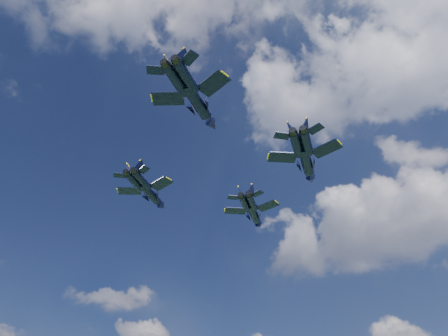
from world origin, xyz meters
TOP-DOWN VIEW (x-y plane):
  - jet_lead at (-5.30, 20.49)m, footprint 11.94×16.24m
  - jet_left at (-20.31, 2.63)m, footprint 12.61×16.85m
  - jet_right at (12.54, 10.16)m, footprint 13.61×18.42m
  - jet_slot at (3.77, -12.93)m, footprint 13.91×18.33m

SIDE VIEW (x-z plane):
  - jet_lead at x=-5.30m, z-range 55.10..58.93m
  - jet_right at x=12.54m, z-range 55.19..59.53m
  - jet_left at x=-20.31m, z-range 56.16..60.13m
  - jet_slot at x=3.77m, z-range 56.58..60.91m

